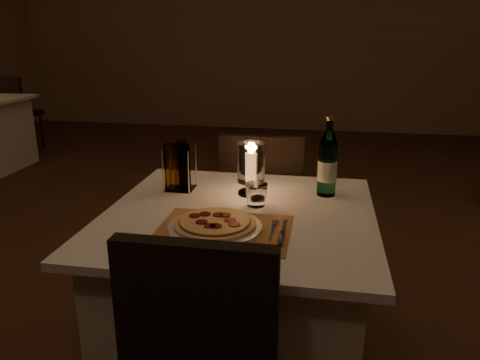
% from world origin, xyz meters
% --- Properties ---
extents(floor, '(8.00, 10.00, 0.02)m').
position_xyz_m(floor, '(0.00, 0.00, -0.01)').
color(floor, '#4B2918').
rests_on(floor, ground).
extents(wall_back, '(8.00, 0.02, 3.00)m').
position_xyz_m(wall_back, '(0.00, 5.01, 1.50)').
color(wall_back, '#9A7859').
rests_on(wall_back, ground).
extents(main_table, '(1.00, 1.00, 0.74)m').
position_xyz_m(main_table, '(0.27, -0.28, 0.37)').
color(main_table, white).
rests_on(main_table, ground).
extents(chair_far, '(0.42, 0.42, 0.90)m').
position_xyz_m(chair_far, '(0.27, 0.43, 0.55)').
color(chair_far, black).
rests_on(chair_far, ground).
extents(placemat, '(0.45, 0.34, 0.00)m').
position_xyz_m(placemat, '(0.25, -0.46, 0.74)').
color(placemat, '#AA723B').
rests_on(placemat, main_table).
extents(plate, '(0.32, 0.32, 0.01)m').
position_xyz_m(plate, '(0.22, -0.46, 0.75)').
color(plate, white).
rests_on(plate, placemat).
extents(pizza, '(0.28, 0.28, 0.02)m').
position_xyz_m(pizza, '(0.22, -0.46, 0.77)').
color(pizza, '#D8B77F').
rests_on(pizza, plate).
extents(fork, '(0.02, 0.18, 0.00)m').
position_xyz_m(fork, '(0.41, -0.43, 0.75)').
color(fork, silver).
rests_on(fork, placemat).
extents(knife, '(0.02, 0.22, 0.01)m').
position_xyz_m(knife, '(0.45, -0.49, 0.75)').
color(knife, black).
rests_on(knife, placemat).
extents(tumbler, '(0.09, 0.09, 0.09)m').
position_xyz_m(tumbler, '(0.32, -0.20, 0.78)').
color(tumbler, white).
rests_on(tumbler, main_table).
extents(water_bottle, '(0.08, 0.08, 0.33)m').
position_xyz_m(water_bottle, '(0.58, -0.03, 0.87)').
color(water_bottle, '#509569').
rests_on(water_bottle, main_table).
extents(hurricane_candle, '(0.11, 0.11, 0.22)m').
position_xyz_m(hurricane_candle, '(0.28, -0.07, 0.87)').
color(hurricane_candle, white).
rests_on(hurricane_candle, main_table).
extents(cruet_caddy, '(0.12, 0.12, 0.21)m').
position_xyz_m(cruet_caddy, '(-0.03, -0.08, 0.84)').
color(cruet_caddy, white).
rests_on(cruet_caddy, main_table).
extents(neighbor_chair_lb, '(0.42, 0.42, 0.90)m').
position_xyz_m(neighbor_chair_lb, '(-3.00, 2.96, 0.55)').
color(neighbor_chair_lb, black).
rests_on(neighbor_chair_lb, ground).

